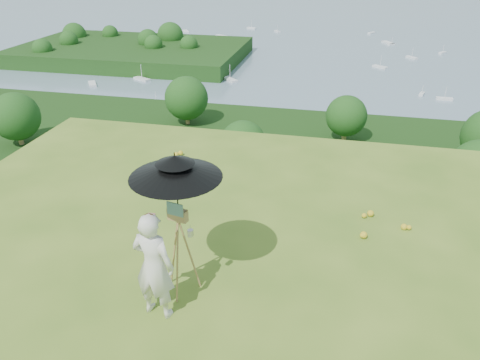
# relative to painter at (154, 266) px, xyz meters

# --- Properties ---
(ground) EXTENTS (14.00, 14.00, 0.00)m
(ground) POSITION_rel_painter_xyz_m (0.94, 0.73, -0.89)
(ground) COLOR #4D7320
(ground) RESTS_ON ground
(forest_slope) EXTENTS (140.00, 56.00, 22.00)m
(forest_slope) POSITION_rel_painter_xyz_m (0.94, 35.73, -29.89)
(forest_slope) COLOR black
(forest_slope) RESTS_ON bay_water
(shoreline_tier) EXTENTS (170.00, 28.00, 8.00)m
(shoreline_tier) POSITION_rel_painter_xyz_m (0.94, 75.73, -36.89)
(shoreline_tier) COLOR gray
(shoreline_tier) RESTS_ON bay_water
(bay_water) EXTENTS (700.00, 700.00, 0.00)m
(bay_water) POSITION_rel_painter_xyz_m (0.94, 240.73, -34.89)
(bay_water) COLOR gray
(bay_water) RESTS_ON ground
(peninsula) EXTENTS (90.00, 60.00, 12.00)m
(peninsula) POSITION_rel_painter_xyz_m (-74.06, 155.73, -29.89)
(peninsula) COLOR black
(peninsula) RESTS_ON bay_water
(slope_trees) EXTENTS (110.00, 50.00, 6.00)m
(slope_trees) POSITION_rel_painter_xyz_m (0.94, 35.73, -15.89)
(slope_trees) COLOR #1E4715
(slope_trees) RESTS_ON forest_slope
(harbor_town) EXTENTS (110.00, 22.00, 5.00)m
(harbor_town) POSITION_rel_painter_xyz_m (0.94, 75.73, -30.39)
(harbor_town) COLOR silver
(harbor_town) RESTS_ON shoreline_tier
(moored_boats) EXTENTS (140.00, 140.00, 0.70)m
(moored_boats) POSITION_rel_painter_xyz_m (-11.56, 161.73, -34.54)
(moored_boats) COLOR white
(moored_boats) RESTS_ON bay_water
(wildflowers) EXTENTS (10.00, 10.50, 0.12)m
(wildflowers) POSITION_rel_painter_xyz_m (0.94, 0.98, -0.83)
(wildflowers) COLOR gold
(wildflowers) RESTS_ON ground
(painter) EXTENTS (0.70, 0.51, 1.77)m
(painter) POSITION_rel_painter_xyz_m (0.00, 0.00, 0.00)
(painter) COLOR silver
(painter) RESTS_ON ground
(field_easel) EXTENTS (0.75, 0.75, 1.67)m
(field_easel) POSITION_rel_painter_xyz_m (0.20, 0.58, -0.05)
(field_easel) COLOR #A88746
(field_easel) RESTS_ON ground
(sun_umbrella) EXTENTS (1.42, 1.42, 1.07)m
(sun_umbrella) POSITION_rel_painter_xyz_m (0.20, 0.61, 1.02)
(sun_umbrella) COLOR black
(sun_umbrella) RESTS_ON field_easel
(painter_cap) EXTENTS (0.18, 0.22, 0.10)m
(painter_cap) POSITION_rel_painter_xyz_m (0.00, 0.00, 0.84)
(painter_cap) COLOR #C16A6D
(painter_cap) RESTS_ON painter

